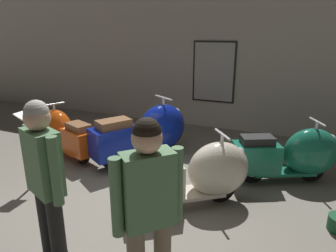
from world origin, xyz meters
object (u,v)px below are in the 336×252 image
object	(u,v)px
visitor_1	(149,208)
scooter_3	(294,155)
scooter_0	(64,132)
scooter_1	(149,132)
scooter_2	(200,174)
visitor_0	(45,178)
info_stanchion	(33,154)

from	to	relation	value
visitor_1	scooter_3	bearing A→B (deg)	-66.36
scooter_0	scooter_1	bearing A→B (deg)	-143.76
scooter_1	scooter_2	xyz separation A→B (m)	(1.34, -1.11, -0.06)
scooter_0	visitor_0	size ratio (longest dim) A/B	0.95
visitor_1	visitor_0	bearing A→B (deg)	39.93
scooter_1	visitor_0	bearing A→B (deg)	-141.65
scooter_2	visitor_1	world-z (taller)	visitor_1
scooter_0	visitor_0	world-z (taller)	visitor_0
visitor_1	info_stanchion	size ratio (longest dim) A/B	1.48
scooter_3	info_stanchion	world-z (taller)	info_stanchion
scooter_0	scooter_2	world-z (taller)	scooter_2
scooter_0	info_stanchion	size ratio (longest dim) A/B	1.42
scooter_0	info_stanchion	distance (m)	1.17
scooter_2	scooter_3	distance (m)	1.66
visitor_0	info_stanchion	distance (m)	2.08
visitor_0	scooter_1	bearing A→B (deg)	29.67
scooter_3	info_stanchion	xyz separation A→B (m)	(-3.63, -1.67, 0.03)
scooter_2	info_stanchion	xyz separation A→B (m)	(-2.51, -0.44, 0.02)
scooter_1	scooter_3	distance (m)	2.46
scooter_1	info_stanchion	size ratio (longest dim) A/B	1.63
scooter_3	info_stanchion	bearing A→B (deg)	177.82
scooter_0	visitor_1	world-z (taller)	visitor_1
scooter_2	visitor_0	world-z (taller)	visitor_0
scooter_3	visitor_1	bearing A→B (deg)	-135.19
scooter_1	visitor_0	size ratio (longest dim) A/B	1.09
visitor_1	info_stanchion	xyz separation A→B (m)	(-2.65, 1.29, -0.50)
scooter_2	visitor_1	distance (m)	1.81
scooter_3	visitor_1	world-z (taller)	visitor_1
scooter_0	scooter_1	world-z (taller)	scooter_1
visitor_0	scooter_2	bearing A→B (deg)	-7.46
scooter_3	visitor_0	world-z (taller)	visitor_0
scooter_3	visitor_0	bearing A→B (deg)	-151.99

